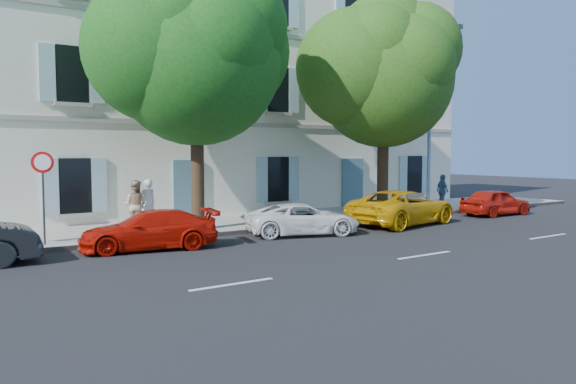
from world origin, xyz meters
TOP-DOWN VIEW (x-y plane):
  - ground at (0.00, 0.00)m, footprint 90.00×90.00m
  - sidewalk at (0.00, 4.45)m, footprint 36.00×4.50m
  - kerb at (0.00, 2.28)m, footprint 36.00×0.16m
  - building at (0.00, 10.20)m, footprint 28.00×7.00m
  - car_red_coupe at (-5.91, 1.15)m, footprint 4.18×2.37m
  - car_white_coupe at (-0.55, 0.94)m, footprint 4.27×2.95m
  - car_yellow_supercar at (4.15, 0.88)m, footprint 5.22×3.10m
  - car_red_hatchback at (9.96, 0.84)m, footprint 3.56×1.56m
  - tree_left at (-3.40, 3.19)m, footprint 5.76×5.76m
  - tree_right at (5.06, 2.92)m, footprint 5.81×5.81m
  - road_sign at (-8.42, 2.81)m, footprint 0.61×0.18m
  - street_lamp at (8.05, 2.88)m, footprint 0.29×1.74m
  - pedestrian_a at (-4.73, 4.43)m, footprint 0.70×0.53m
  - pedestrian_b at (-5.25, 4.22)m, footprint 1.06×1.02m
  - pedestrian_c at (9.54, 3.48)m, footprint 0.67×1.01m

SIDE VIEW (x-z plane):
  - ground at x=0.00m, z-range 0.00..0.00m
  - sidewalk at x=0.00m, z-range 0.00..0.15m
  - kerb at x=0.00m, z-range 0.00..0.16m
  - car_white_coupe at x=-0.55m, z-range 0.00..1.08m
  - car_red_coupe at x=-5.91m, z-range 0.00..1.14m
  - car_red_hatchback at x=9.96m, z-range 0.00..1.20m
  - car_yellow_supercar at x=4.15m, z-range 0.00..1.36m
  - pedestrian_c at x=9.54m, z-range 0.15..1.75m
  - pedestrian_b at x=-5.25m, z-range 0.15..1.88m
  - pedestrian_a at x=-4.73m, z-range 0.15..1.88m
  - road_sign at x=-8.42m, z-range 0.74..3.44m
  - street_lamp at x=8.05m, z-range 0.69..8.88m
  - tree_right at x=5.06m, z-range 1.42..10.37m
  - tree_left at x=-3.40m, z-range 1.43..10.36m
  - building at x=0.00m, z-range 0.00..12.00m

